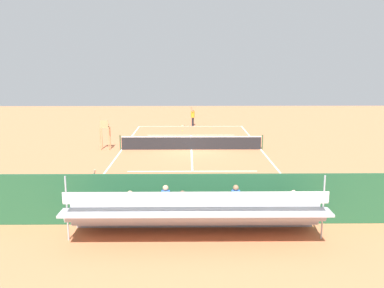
{
  "coord_description": "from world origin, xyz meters",
  "views": [
    {
      "loc": [
        0.26,
        29.5,
        6.23
      ],
      "look_at": [
        0.0,
        4.0,
        1.2
      ],
      "focal_mm": 39.27,
      "sensor_mm": 36.0,
      "label": 1
    }
  ],
  "objects_px": {
    "tennis_player": "(193,116)",
    "tennis_ball_near": "(182,131)",
    "line_judge": "(91,192)",
    "umpire_chair": "(105,131)",
    "tennis_racket": "(183,126)",
    "bleacher_stand": "(196,214)",
    "tennis_net": "(191,143)",
    "courtside_bench": "(242,203)",
    "equipment_bag": "(198,214)",
    "tennis_ball_far": "(211,128)"
  },
  "relations": [
    {
      "from": "tennis_player",
      "to": "tennis_ball_near",
      "type": "distance_m",
      "value": 3.34
    },
    {
      "from": "tennis_ball_near",
      "to": "line_judge",
      "type": "distance_m",
      "value": 21.65
    },
    {
      "from": "umpire_chair",
      "to": "tennis_racket",
      "type": "height_order",
      "value": "umpire_chair"
    },
    {
      "from": "bleacher_stand",
      "to": "umpire_chair",
      "type": "bearing_deg",
      "value": -68.08
    },
    {
      "from": "tennis_net",
      "to": "courtside_bench",
      "type": "height_order",
      "value": "tennis_net"
    },
    {
      "from": "umpire_chair",
      "to": "bleacher_stand",
      "type": "bearing_deg",
      "value": 111.92
    },
    {
      "from": "equipment_bag",
      "to": "line_judge",
      "type": "distance_m",
      "value": 4.43
    },
    {
      "from": "line_judge",
      "to": "tennis_player",
      "type": "bearing_deg",
      "value": -100.25
    },
    {
      "from": "umpire_chair",
      "to": "line_judge",
      "type": "height_order",
      "value": "umpire_chair"
    },
    {
      "from": "umpire_chair",
      "to": "tennis_ball_near",
      "type": "height_order",
      "value": "umpire_chair"
    },
    {
      "from": "tennis_net",
      "to": "equipment_bag",
      "type": "distance_m",
      "value": 13.4
    },
    {
      "from": "umpire_chair",
      "to": "tennis_ball_near",
      "type": "distance_m",
      "value": 9.8
    },
    {
      "from": "tennis_net",
      "to": "tennis_ball_far",
      "type": "bearing_deg",
      "value": -101.41
    },
    {
      "from": "courtside_bench",
      "to": "bleacher_stand",
      "type": "bearing_deg",
      "value": 46.55
    },
    {
      "from": "equipment_bag",
      "to": "tennis_racket",
      "type": "relative_size",
      "value": 1.66
    },
    {
      "from": "tennis_ball_far",
      "to": "line_judge",
      "type": "relative_size",
      "value": 0.03
    },
    {
      "from": "tennis_ball_far",
      "to": "line_judge",
      "type": "distance_m",
      "value": 23.49
    },
    {
      "from": "umpire_chair",
      "to": "tennis_ball_far",
      "type": "bearing_deg",
      "value": -130.94
    },
    {
      "from": "bleacher_stand",
      "to": "umpire_chair",
      "type": "distance_m",
      "value": 16.67
    },
    {
      "from": "tennis_net",
      "to": "line_judge",
      "type": "xyz_separation_m",
      "value": [
        4.18,
        13.16,
        0.51
      ]
    },
    {
      "from": "courtside_bench",
      "to": "tennis_player",
      "type": "height_order",
      "value": "tennis_player"
    },
    {
      "from": "tennis_net",
      "to": "line_judge",
      "type": "distance_m",
      "value": 13.82
    },
    {
      "from": "tennis_ball_far",
      "to": "umpire_chair",
      "type": "bearing_deg",
      "value": 49.06
    },
    {
      "from": "courtside_bench",
      "to": "equipment_bag",
      "type": "xyz_separation_m",
      "value": [
        1.79,
        0.13,
        -0.38
      ]
    },
    {
      "from": "courtside_bench",
      "to": "tennis_racket",
      "type": "distance_m",
      "value": 24.86
    },
    {
      "from": "tennis_net",
      "to": "courtside_bench",
      "type": "bearing_deg",
      "value": 98.37
    },
    {
      "from": "tennis_racket",
      "to": "tennis_ball_near",
      "type": "distance_m",
      "value": 3.24
    },
    {
      "from": "tennis_net",
      "to": "tennis_racket",
      "type": "bearing_deg",
      "value": -86.16
    },
    {
      "from": "umpire_chair",
      "to": "tennis_ball_near",
      "type": "bearing_deg",
      "value": -124.08
    },
    {
      "from": "tennis_player",
      "to": "line_judge",
      "type": "distance_m",
      "value": 24.78
    },
    {
      "from": "bleacher_stand",
      "to": "tennis_ball_far",
      "type": "bearing_deg",
      "value": -94.37
    },
    {
      "from": "tennis_player",
      "to": "tennis_racket",
      "type": "distance_m",
      "value": 1.43
    },
    {
      "from": "courtside_bench",
      "to": "tennis_racket",
      "type": "bearing_deg",
      "value": -83.72
    },
    {
      "from": "courtside_bench",
      "to": "tennis_ball_near",
      "type": "xyz_separation_m",
      "value": [
        2.71,
        -21.47,
        -0.53
      ]
    },
    {
      "from": "bleacher_stand",
      "to": "equipment_bag",
      "type": "xyz_separation_m",
      "value": [
        -0.14,
        -1.91,
        -0.72
      ]
    },
    {
      "from": "line_judge",
      "to": "bleacher_stand",
      "type": "bearing_deg",
      "value": 152.88
    },
    {
      "from": "bleacher_stand",
      "to": "tennis_racket",
      "type": "distance_m",
      "value": 26.77
    },
    {
      "from": "tennis_net",
      "to": "courtside_bench",
      "type": "distance_m",
      "value": 13.41
    },
    {
      "from": "umpire_chair",
      "to": "tennis_racket",
      "type": "distance_m",
      "value": 12.59
    },
    {
      "from": "bleacher_stand",
      "to": "tennis_net",
      "type": "bearing_deg",
      "value": -89.92
    },
    {
      "from": "tennis_net",
      "to": "bleacher_stand",
      "type": "xyz_separation_m",
      "value": [
        -0.02,
        15.31,
        0.39
      ]
    },
    {
      "from": "tennis_net",
      "to": "tennis_racket",
      "type": "height_order",
      "value": "tennis_net"
    },
    {
      "from": "tennis_net",
      "to": "umpire_chair",
      "type": "height_order",
      "value": "umpire_chair"
    },
    {
      "from": "courtside_bench",
      "to": "tennis_ball_far",
      "type": "bearing_deg",
      "value": -89.91
    },
    {
      "from": "bleacher_stand",
      "to": "tennis_ball_near",
      "type": "distance_m",
      "value": 23.53
    },
    {
      "from": "tennis_ball_near",
      "to": "line_judge",
      "type": "height_order",
      "value": "line_judge"
    },
    {
      "from": "equipment_bag",
      "to": "line_judge",
      "type": "relative_size",
      "value": 0.47
    },
    {
      "from": "courtside_bench",
      "to": "tennis_racket",
      "type": "relative_size",
      "value": 3.33
    },
    {
      "from": "tennis_player",
      "to": "bleacher_stand",
      "type": "bearing_deg",
      "value": 89.55
    },
    {
      "from": "equipment_bag",
      "to": "tennis_player",
      "type": "bearing_deg",
      "value": -90.16
    }
  ]
}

